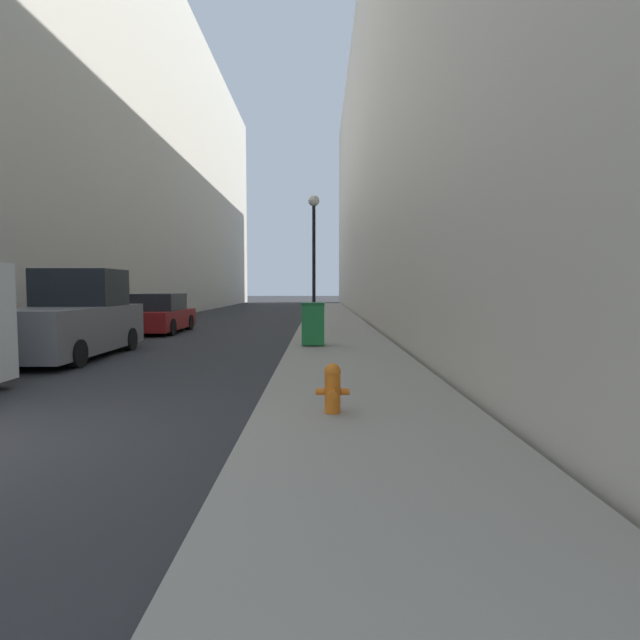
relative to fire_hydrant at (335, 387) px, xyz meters
name	(u,v)px	position (x,y,z in m)	size (l,w,h in m)	color
sidewalk_right	(336,325)	(0.49, 16.64, -0.41)	(3.11, 60.00, 0.13)	gray
building_left_glass	(80,146)	(-15.08, 24.64, 10.03)	(12.00, 60.00, 21.00)	beige
building_right_stone	(458,153)	(8.14, 24.64, 9.56)	(12.00, 60.00, 20.07)	beige
fire_hydrant	(335,387)	(0.00, 0.00, 0.00)	(0.45, 0.34, 0.66)	orange
trash_bin	(315,324)	(-0.37, 7.70, 0.29)	(0.66, 0.63, 1.23)	#1E7538
lamppost	(316,244)	(-0.39, 11.73, 2.88)	(0.40, 0.40, 5.00)	black
pickup_truck	(72,321)	(-6.63, 6.23, 0.46)	(2.28, 5.00, 2.28)	slate
parked_sedan_near	(162,315)	(-6.55, 13.23, 0.23)	(1.91, 4.30, 1.55)	maroon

